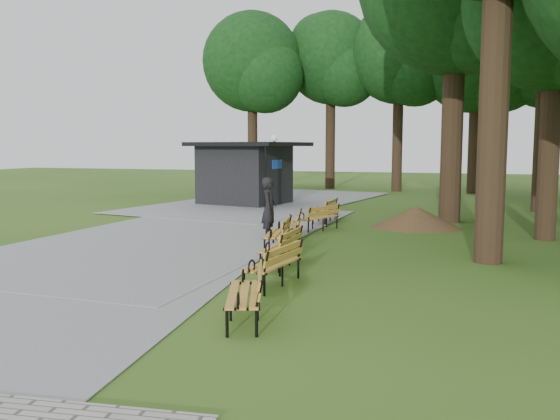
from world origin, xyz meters
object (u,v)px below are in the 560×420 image
(lamp_post, at_px, (274,155))
(dirt_mound, at_px, (416,217))
(bench_3, at_px, (277,234))
(bench_4, at_px, (290,225))
(bench_0, at_px, (244,294))
(lawn_tree_1, at_px, (557,1))
(bench_1, at_px, (273,264))
(lawn_tree_4, at_px, (550,6))
(kiosk, at_px, (245,173))
(person, at_px, (269,208))
(bench_2, at_px, (281,247))
(bench_5, at_px, (318,218))
(bench_6, at_px, (324,211))

(lamp_post, relative_size, dirt_mound, 1.30)
(bench_3, relative_size, bench_4, 1.00)
(bench_0, relative_size, lawn_tree_1, 0.19)
(lawn_tree_1, bearing_deg, lamp_post, 145.34)
(bench_1, bearing_deg, lawn_tree_4, 164.60)
(bench_1, bearing_deg, dirt_mound, 174.87)
(kiosk, distance_m, bench_0, 19.29)
(bench_3, xyz_separation_m, lawn_tree_1, (7.28, 4.05, 6.61))
(person, height_order, dirt_mound, person)
(dirt_mound, bearing_deg, lamp_post, 139.25)
(person, height_order, lamp_post, lamp_post)
(bench_2, height_order, bench_5, same)
(kiosk, distance_m, lawn_tree_1, 15.73)
(bench_1, distance_m, bench_3, 4.17)
(bench_1, height_order, bench_4, same)
(bench_2, bearing_deg, lawn_tree_1, 132.96)
(kiosk, relative_size, lawn_tree_1, 0.49)
(bench_3, xyz_separation_m, bench_5, (0.21, 3.86, 0.00))
(bench_4, height_order, bench_5, same)
(bench_0, distance_m, bench_5, 10.36)
(lawn_tree_4, bearing_deg, bench_4, -128.04)
(lamp_post, distance_m, bench_1, 16.71)
(bench_2, relative_size, bench_6, 1.00)
(bench_1, relative_size, bench_4, 1.00)
(bench_6, height_order, lawn_tree_4, lawn_tree_4)
(bench_3, bearing_deg, bench_0, 2.99)
(person, relative_size, bench_2, 1.00)
(bench_0, xyz_separation_m, bench_6, (-1.55, 12.36, 0.00))
(dirt_mound, relative_size, bench_3, 1.37)
(kiosk, distance_m, dirt_mound, 10.65)
(kiosk, height_order, bench_3, kiosk)
(bench_0, xyz_separation_m, bench_2, (-0.77, 4.44, 0.00))
(bench_0, height_order, bench_5, same)
(dirt_mound, height_order, bench_2, bench_2)
(person, relative_size, dirt_mound, 0.73)
(kiosk, relative_size, lamp_post, 1.43)
(bench_2, bearing_deg, lawn_tree_4, 153.14)
(bench_2, bearing_deg, dirt_mound, 161.29)
(bench_0, relative_size, bench_2, 1.00)
(lamp_post, distance_m, lawn_tree_1, 14.38)
(lamp_post, relative_size, bench_3, 1.78)
(lamp_post, bearing_deg, bench_6, -56.48)
(kiosk, height_order, bench_6, kiosk)
(bench_1, relative_size, lawn_tree_4, 0.16)
(bench_2, bearing_deg, kiosk, -155.38)
(kiosk, height_order, bench_2, kiosk)
(bench_5, xyz_separation_m, bench_6, (-0.26, 2.08, 0.00))
(dirt_mound, relative_size, lawn_tree_4, 0.21)
(person, height_order, bench_1, person)
(dirt_mound, height_order, bench_6, bench_6)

